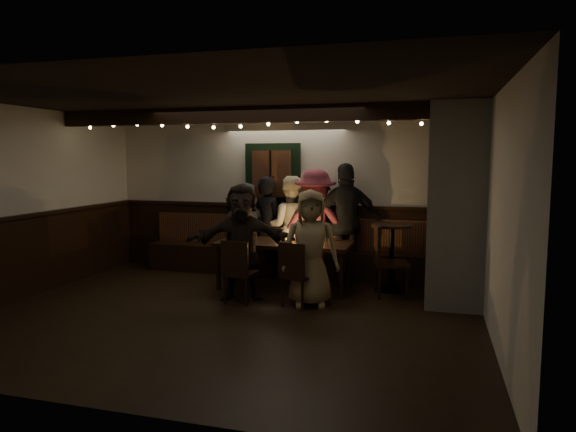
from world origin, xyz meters
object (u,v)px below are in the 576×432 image
(high_top, at_px, (392,248))
(chair_near_left, at_px, (238,268))
(person_g, at_px, (310,248))
(person_e, at_px, (347,222))
(dining_table, at_px, (284,246))
(chair_near_right, at_px, (295,271))
(person_d, at_px, (315,225))
(person_b, at_px, (268,227))
(chair_end, at_px, (385,256))
(person_c, at_px, (290,227))
(person_f, at_px, (242,241))
(person_a, at_px, (246,229))

(high_top, bearing_deg, chair_near_left, -145.47)
(person_g, bearing_deg, person_e, 64.77)
(chair_near_left, bearing_deg, dining_table, 69.15)
(chair_near_right, xyz_separation_m, person_d, (-0.10, 1.56, 0.39))
(chair_near_right, distance_m, person_b, 1.86)
(dining_table, relative_size, person_d, 1.12)
(chair_end, relative_size, person_b, 0.62)
(person_g, bearing_deg, person_d, 83.26)
(chair_near_left, height_order, person_e, person_e)
(high_top, distance_m, person_c, 1.71)
(chair_near_left, height_order, chair_near_right, same)
(person_d, relative_size, person_e, 0.95)
(chair_near_right, bearing_deg, person_g, 41.78)
(dining_table, xyz_separation_m, person_f, (-0.41, -0.66, 0.15))
(person_b, relative_size, person_f, 1.03)
(chair_end, bearing_deg, high_top, 80.27)
(person_b, bearing_deg, person_d, -160.11)
(chair_near_right, relative_size, person_c, 0.52)
(chair_near_right, distance_m, person_c, 1.78)
(high_top, bearing_deg, chair_end, -99.73)
(chair_near_left, relative_size, person_c, 0.52)
(high_top, bearing_deg, person_c, 165.73)
(chair_near_left, relative_size, person_f, 0.54)
(dining_table, height_order, person_f, person_f)
(chair_end, height_order, person_c, person_c)
(dining_table, bearing_deg, person_a, 142.11)
(person_d, bearing_deg, person_f, 51.11)
(high_top, distance_m, person_g, 1.46)
(dining_table, relative_size, chair_near_left, 2.29)
(person_a, height_order, person_f, person_f)
(chair_near_right, distance_m, person_f, 0.90)
(high_top, relative_size, person_f, 0.61)
(person_a, bearing_deg, chair_near_left, 85.28)
(chair_end, relative_size, person_a, 0.65)
(dining_table, distance_m, person_f, 0.79)
(chair_near_right, height_order, person_e, person_e)
(dining_table, bearing_deg, person_c, 99.20)
(person_b, height_order, person_g, person_b)
(person_a, relative_size, person_g, 1.01)
(person_e, height_order, person_f, person_e)
(person_b, bearing_deg, chair_near_left, 117.37)
(person_a, bearing_deg, person_g, 113.59)
(chair_near_right, height_order, person_d, person_d)
(person_c, bearing_deg, chair_near_right, 95.55)
(high_top, relative_size, person_a, 0.63)
(chair_near_left, distance_m, person_c, 1.76)
(person_c, bearing_deg, person_e, 167.88)
(person_a, distance_m, person_c, 0.73)
(high_top, distance_m, person_e, 0.90)
(chair_end, distance_m, person_g, 1.16)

